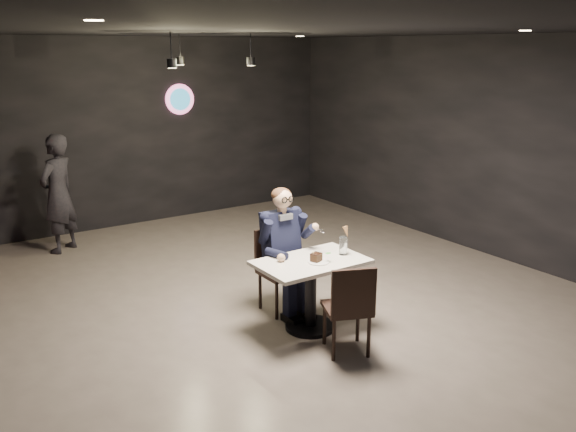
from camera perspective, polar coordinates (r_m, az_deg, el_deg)
floor at (r=6.71m, az=0.34°, el=-9.45°), size 9.00×9.00×0.00m
wall_sign at (r=10.43m, az=-10.10°, el=10.70°), size 0.50×0.06×0.50m
pendant_lights at (r=7.82m, az=-8.24°, el=15.71°), size 1.40×1.20×0.36m
main_table at (r=6.32m, az=2.13°, el=-7.37°), size 1.10×0.70×0.75m
chair_far at (r=6.71m, az=-0.64°, el=-5.19°), size 0.42×0.46×0.92m
chair_near at (r=5.87m, az=5.53°, el=-8.42°), size 0.57×0.59×0.92m
seated_man at (r=6.62m, az=-0.65°, el=-3.09°), size 0.60×0.80×1.44m
dessert_plate at (r=6.13m, az=2.87°, el=-4.31°), size 0.22×0.22×0.01m
cake_slice at (r=6.12m, az=2.65°, el=-3.90°), size 0.13×0.12×0.07m
mint_leaf at (r=6.12m, az=3.78°, el=-3.49°), size 0.07×0.04×0.01m
sundae_glass at (r=6.35m, az=5.18°, el=-2.78°), size 0.09×0.09×0.19m
wafer_cone at (r=6.33m, az=5.49°, el=-1.49°), size 0.07×0.07×0.12m
passerby at (r=9.16m, az=-20.71°, el=1.96°), size 0.73×0.69×1.68m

